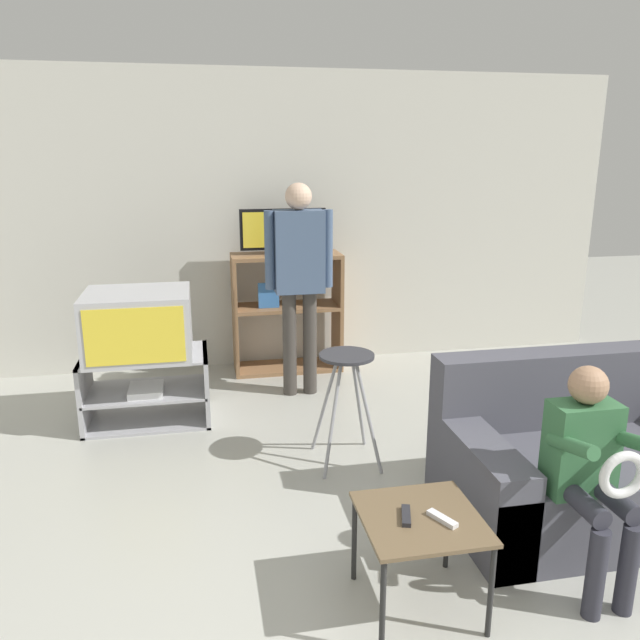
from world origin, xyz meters
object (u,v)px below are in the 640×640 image
remote_control_white (442,519)px  person_seated_child (590,463)px  television_flat (283,233)px  media_shelf (287,311)px  couch (585,466)px  person_standing_adult (299,269)px  remote_control_black (406,516)px  folding_stool (346,377)px  tv_stand (147,388)px  television_main (139,324)px  snack_table (420,526)px

remote_control_white → person_seated_child: (0.71, 0.07, 0.15)m
person_seated_child → television_flat: bearing=106.3°
media_shelf → couch: size_ratio=0.70×
remote_control_white → person_standing_adult: person_standing_adult is taller
remote_control_black → remote_control_white: size_ratio=1.00×
remote_control_black → person_seated_child: 0.86m
television_flat → folding_stool: size_ratio=1.03×
tv_stand → remote_control_white: 2.65m
television_main → couch: size_ratio=0.48×
tv_stand → remote_control_black: (1.21, -2.22, 0.20)m
folding_stool → person_standing_adult: size_ratio=0.43×
couch → person_seated_child: 0.68m
couch → person_standing_adult: person_standing_adult is taller
remote_control_white → folding_stool: bearing=66.0°
tv_stand → television_main: size_ratio=1.23×
remote_control_white → person_standing_adult: size_ratio=0.09×
folding_stool → person_seated_child: size_ratio=0.71×
folding_stool → remote_control_black: folding_stool is taller
media_shelf → couch: media_shelf is taller
remote_control_black → person_seated_child: size_ratio=0.14×
television_main → person_seated_child: (2.08, -2.19, -0.14)m
tv_stand → media_shelf: 1.51m
television_main → person_seated_child: bearing=-46.5°
television_flat → remote_control_white: 3.30m
tv_stand → person_standing_adult: (1.18, 0.32, 0.78)m
person_standing_adult → television_flat: bearing=93.7°
snack_table → folding_stool: bearing=90.0°
tv_stand → television_flat: (1.14, 0.93, 0.99)m
television_flat → folding_stool: bearing=-85.7°
tv_stand → folding_stool: folding_stool is taller
television_main → person_standing_adult: person_standing_adult is taller
tv_stand → couch: couch is taller
snack_table → person_standing_adult: (-0.10, 2.54, 0.64)m
television_main → remote_control_black: television_main is taller
person_standing_adult → remote_control_black: bearing=-89.3°
snack_table → person_standing_adult: size_ratio=0.29×
couch → remote_control_white: bearing=-151.5°
folding_stool → remote_control_black: (-0.07, -1.34, -0.12)m
television_main → person_standing_adult: size_ratio=0.43×
remote_control_black → person_standing_adult: size_ratio=0.09×
television_flat → snack_table: 3.26m
tv_stand → remote_control_white: tv_stand is taller
folding_stool → snack_table: 1.36m
folding_stool → remote_control_white: folding_stool is taller
couch → folding_stool: bearing=143.7°
tv_stand → remote_control_black: size_ratio=6.15×
television_main → folding_stool: television_main is taller
television_main → media_shelf: bearing=38.5°
snack_table → remote_control_black: 0.09m
media_shelf → television_flat: television_flat is taller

